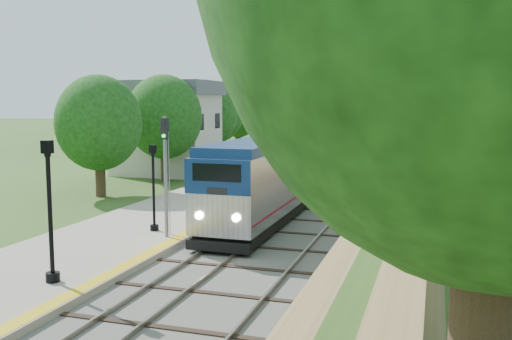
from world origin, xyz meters
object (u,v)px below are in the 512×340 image
(train, at_px, (371,133))
(lamppost_mid, at_px, (50,220))
(signal_platform, at_px, (165,163))
(lamppost_far, at_px, (154,193))
(signal_farside, at_px, (405,142))
(signal_gantry, at_px, (387,114))
(station_building, at_px, (166,127))

(train, relative_size, lamppost_mid, 24.21)
(lamppost_mid, xyz_separation_m, signal_platform, (0.76, 6.79, 1.16))
(train, bearing_deg, lamppost_far, -94.30)
(signal_platform, distance_m, signal_farside, 20.26)
(signal_gantry, relative_size, signal_platform, 1.59)
(station_building, xyz_separation_m, lamppost_far, (10.00, -21.46, -1.95))
(station_building, xyz_separation_m, signal_gantry, (16.47, 24.99, 0.73))
(train, xyz_separation_m, lamppost_mid, (-3.66, -60.88, 0.33))
(lamppost_mid, height_order, signal_farside, signal_farside)
(signal_gantry, xyz_separation_m, train, (-2.47, 6.70, -2.68))
(signal_gantry, relative_size, train, 0.07)
(lamppost_far, height_order, signal_platform, signal_platform)
(train, bearing_deg, lamppost_mid, -93.44)
(signal_farside, bearing_deg, station_building, 167.99)
(signal_platform, bearing_deg, lamppost_mid, -96.41)
(station_building, relative_size, lamppost_mid, 1.85)
(signal_gantry, bearing_deg, signal_platform, -96.47)
(train, distance_m, lamppost_far, 53.30)
(signal_gantry, relative_size, lamppost_far, 2.13)
(station_building, height_order, lamppost_far, station_building)
(lamppost_far, height_order, signal_farside, signal_farside)
(signal_farside, bearing_deg, train, 99.78)
(station_building, height_order, signal_platform, station_building)
(station_building, bearing_deg, lamppost_mid, -70.50)
(signal_gantry, bearing_deg, signal_farside, -82.74)
(signal_gantry, distance_m, signal_farside, 29.55)
(lamppost_far, bearing_deg, signal_gantry, 82.08)
(signal_gantry, xyz_separation_m, signal_farside, (3.73, -29.29, -1.28))
(signal_farside, bearing_deg, lamppost_mid, -111.61)
(train, height_order, signal_platform, signal_platform)
(signal_gantry, distance_m, signal_platform, 47.71)
(station_building, bearing_deg, train, 66.17)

